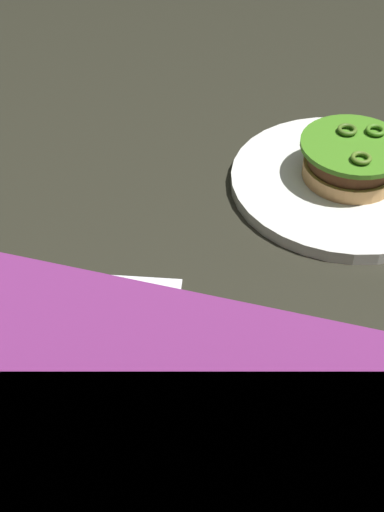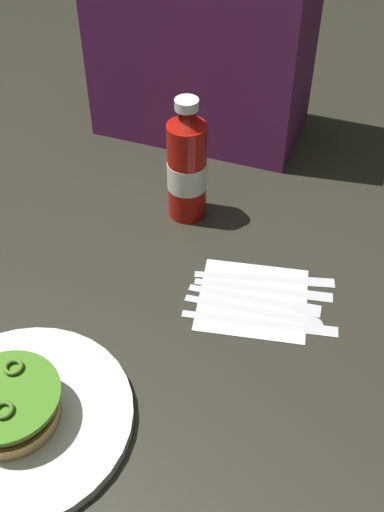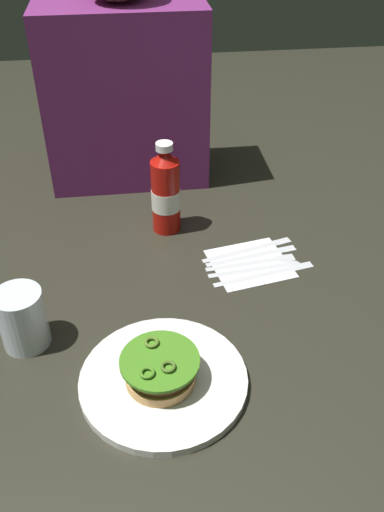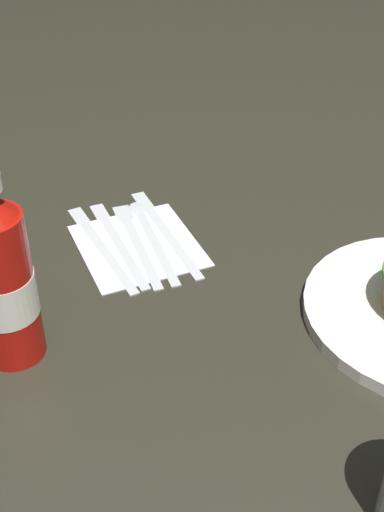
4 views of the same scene
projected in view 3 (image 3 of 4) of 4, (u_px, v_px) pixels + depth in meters
ground_plane at (126, 316)px, 0.99m from camera, size 3.00×3.00×0.00m
dinner_plate at (164, 380)px, 0.86m from camera, size 0.26×0.26×0.01m
burger_sandwich at (160, 369)px, 0.84m from camera, size 0.12×0.12×0.05m
ketchup_bottle at (166, 192)px, 1.15m from camera, size 0.06×0.06×0.20m
water_glass at (22, 319)px, 0.90m from camera, size 0.08×0.08×0.11m
napkin at (250, 263)px, 1.11m from camera, size 0.17×0.17×0.00m
butter_knife at (271, 272)px, 1.08m from camera, size 0.21×0.06×0.00m
spoon_utensil at (268, 266)px, 1.09m from camera, size 0.19×0.04×0.00m
fork_utensil at (259, 261)px, 1.11m from camera, size 0.19×0.04×0.00m
table_knife at (257, 254)px, 1.13m from camera, size 0.20×0.05×0.00m
steak_knife at (253, 247)px, 1.14m from camera, size 0.20×0.07×0.00m
diner_person at (125, 84)px, 1.26m from camera, size 0.37×0.19×0.56m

